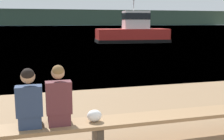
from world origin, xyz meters
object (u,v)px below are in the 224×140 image
object	(u,v)px
tugboat_red	(133,33)
bench_main	(98,126)
shopping_bag	(94,116)
person_right	(59,99)
person_left	(29,102)

from	to	relation	value
tugboat_red	bench_main	bearing A→B (deg)	163.66
shopping_bag	tugboat_red	distance (m)	25.71
shopping_bag	tugboat_red	xyz separation A→B (m)	(9.21, 24.00, 0.45)
person_right	shopping_bag	xyz separation A→B (m)	(0.59, -0.01, -0.34)
tugboat_red	person_left	bearing A→B (deg)	161.36
shopping_bag	tugboat_red	bearing A→B (deg)	69.00
shopping_bag	person_right	bearing A→B (deg)	179.07
bench_main	person_left	world-z (taller)	person_left
shopping_bag	person_left	bearing A→B (deg)	179.49
person_left	person_right	bearing A→B (deg)	0.01
person_left	tugboat_red	xyz separation A→B (m)	(10.27, 23.99, 0.12)
person_right	tugboat_red	size ratio (longest dim) A/B	0.13
person_left	tugboat_red	bearing A→B (deg)	66.81
bench_main	person_right	bearing A→B (deg)	179.31
bench_main	shopping_bag	size ratio (longest dim) A/B	30.80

